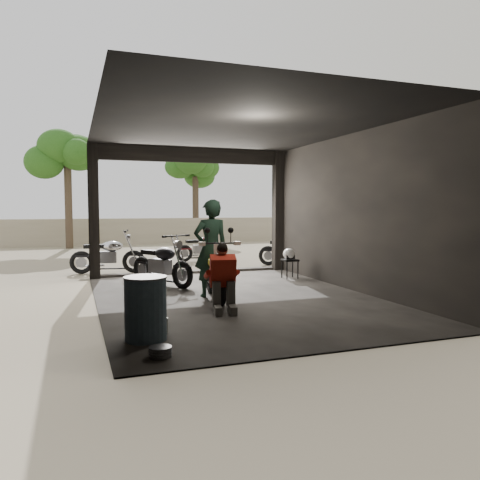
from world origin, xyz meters
TOP-DOWN VIEW (x-y plane):
  - ground at (0.00, 0.00)m, footprint 80.00×80.00m
  - garage at (0.00, 0.55)m, footprint 7.00×7.13m
  - boundary_wall at (0.00, 14.00)m, footprint 18.00×0.30m
  - tree_left at (-3.00, 12.50)m, footprint 2.20×2.20m
  - tree_right at (2.80, 14.00)m, footprint 2.20×2.20m
  - main_bike at (-0.38, 0.05)m, footprint 0.92×1.77m
  - left_bike at (-1.05, 1.91)m, footprint 1.43×1.80m
  - outside_bike_a at (-2.02, 4.28)m, footprint 1.75×0.98m
  - outside_bike_b at (1.02, 6.21)m, footprint 1.55×0.80m
  - outside_bike_c at (3.08, 4.06)m, footprint 1.70×1.44m
  - rider at (-0.39, 0.30)m, footprint 0.71×0.49m
  - mechanic at (-0.57, -1.04)m, footprint 0.68×0.84m
  - stool at (2.00, 1.83)m, footprint 0.34×0.34m
  - helmet at (1.95, 1.77)m, footprint 0.33×0.34m
  - oil_drum at (-2.00, -2.25)m, footprint 0.58×0.58m
  - sign_post at (3.48, 3.61)m, footprint 0.88×0.08m

SIDE VIEW (x-z plane):
  - ground at x=0.00m, z-range 0.00..0.00m
  - stool at x=2.00m, z-range 0.17..0.64m
  - oil_drum at x=-2.00m, z-range 0.00..0.82m
  - outside_bike_b at x=1.02m, z-range 0.00..1.01m
  - mechanic at x=-0.57m, z-range 0.00..1.09m
  - outside_bike_c at x=3.08m, z-range 0.00..1.09m
  - outside_bike_a at x=-2.02m, z-range 0.00..1.12m
  - main_bike at x=-0.38m, z-range 0.00..1.13m
  - left_bike at x=-1.05m, z-range 0.00..1.13m
  - boundary_wall at x=0.00m, z-range 0.00..1.20m
  - helmet at x=1.95m, z-range 0.48..0.74m
  - rider at x=-0.39m, z-range 0.00..1.86m
  - garage at x=0.00m, z-range -0.32..2.88m
  - sign_post at x=3.48m, z-range 0.48..3.11m
  - tree_right at x=2.80m, z-range 1.06..6.06m
  - tree_left at x=-3.00m, z-range 1.19..6.79m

